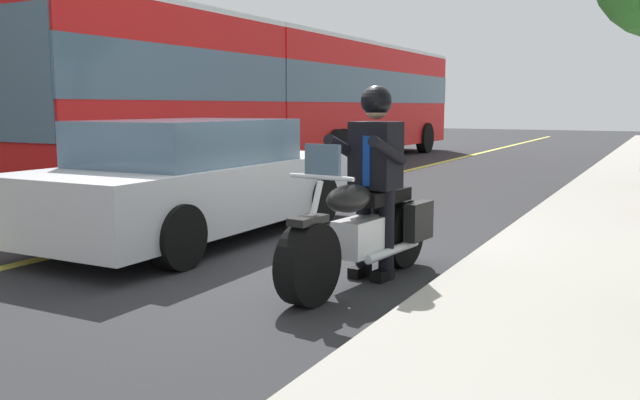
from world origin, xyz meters
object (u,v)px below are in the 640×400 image
at_px(rider_main, 375,165).
at_px(bus_near, 223,91).
at_px(bus_far, 347,95).
at_px(motorcycle_main, 364,232).
at_px(car_dark, 198,180).

bearing_deg(rider_main, bus_near, -135.35).
bearing_deg(bus_far, rider_main, 26.72).
height_order(rider_main, bus_near, bus_near).
height_order(bus_near, bus_far, same).
bearing_deg(motorcycle_main, bus_near, -136.28).
distance_m(rider_main, car_dark, 2.76).
bearing_deg(bus_far, car_dark, 17.30).
relative_size(motorcycle_main, bus_far, 0.20).
distance_m(rider_main, bus_far, 13.87).
distance_m(motorcycle_main, rider_main, 0.61).
bearing_deg(bus_near, bus_far, 179.80).
distance_m(motorcycle_main, bus_far, 14.07).
bearing_deg(motorcycle_main, bus_far, -153.70).
bearing_deg(rider_main, bus_far, -153.28).
xyz_separation_m(rider_main, bus_near, (-6.32, -6.24, 0.84)).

